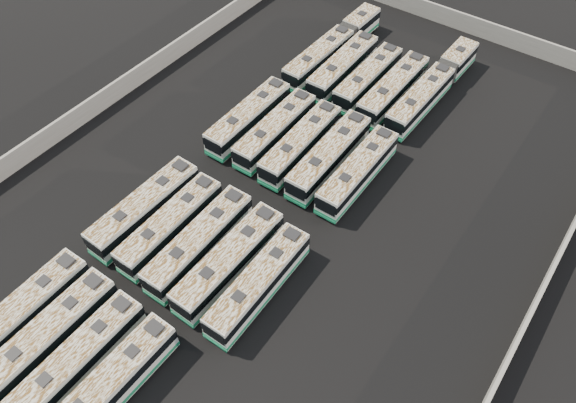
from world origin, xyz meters
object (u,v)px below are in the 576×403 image
object	(u,v)px
bus_midback_left	(275,130)
bus_front_left	(49,337)
bus_back_far_left	(333,46)
bus_back_far_right	(433,86)
bus_front_far_left	(23,313)
bus_midfront_far_right	(259,283)
bus_midfront_far_left	(145,208)
bus_back_right	(393,89)
bus_midfront_left	(171,225)
bus_midback_center	(301,144)
bus_front_right	(110,386)
bus_midback_right	(329,156)
bus_midback_far_right	(358,172)
bus_back_left	(343,67)
bus_midfront_right	(229,261)
bus_midback_far_left	(249,118)
bus_midfront_center	(199,242)
bus_back_center	(368,78)
bus_front_center	(78,361)

from	to	relation	value
bus_midback_left	bus_front_left	bearing A→B (deg)	-91.00
bus_back_far_left	bus_back_far_right	bearing A→B (deg)	1.26
bus_front_far_left	bus_midfront_far_right	distance (m)	17.37
bus_midfront_far_left	bus_back_far_left	size ratio (longest dim) A/B	0.67
bus_back_far_left	bus_back_right	distance (m)	9.72
bus_midfront_left	bus_midback_center	size ratio (longest dim) A/B	0.98
bus_front_right	bus_midback_right	distance (m)	26.82
bus_midback_right	bus_midback_far_right	bearing A→B (deg)	-2.58
bus_front_far_left	bus_back_left	size ratio (longest dim) A/B	0.97
bus_midfront_right	bus_midback_far_left	distance (m)	17.16
bus_midfront_center	bus_back_far_left	world-z (taller)	bus_midfront_center
bus_midback_far_left	bus_midback_far_right	xyz separation A→B (m)	(12.54, -0.04, -0.02)
bus_midfront_far_right	bus_back_right	distance (m)	26.96
bus_front_far_left	bus_back_center	distance (m)	39.58
bus_midback_left	bus_midback_far_right	xyz separation A→B (m)	(9.33, -0.11, 0.00)
bus_midback_far_left	bus_back_center	size ratio (longest dim) A/B	1.02
bus_midfront_center	bus_back_center	bearing A→B (deg)	88.96
bus_back_far_left	bus_back_left	bearing A→B (deg)	-41.55
bus_front_left	bus_back_center	xyz separation A→B (m)	(3.16, 39.20, -0.05)
bus_back_right	bus_midback_center	bearing A→B (deg)	-103.88
bus_midfront_far_left	bus_midback_left	size ratio (longest dim) A/B	1.03
bus_midfront_right	bus_midfront_far_right	distance (m)	3.10
bus_front_right	bus_midfront_center	xyz separation A→B (m)	(-3.12, 12.44, 0.06)
bus_midfront_far_right	bus_back_center	distance (m)	27.66
bus_front_far_left	bus_back_far_left	distance (m)	41.88
bus_front_center	bus_midfront_far_left	world-z (taller)	bus_midfront_far_left
bus_midfront_right	bus_midback_far_right	size ratio (longest dim) A/B	1.04
bus_front_left	bus_back_left	size ratio (longest dim) A/B	0.99
bus_midfront_center	bus_back_right	xyz separation A→B (m)	(3.14, 26.53, 0.01)
bus_front_right	bus_back_right	world-z (taller)	bus_back_right
bus_midfront_center	bus_midback_far_right	xyz separation A→B (m)	(6.29, 14.29, -0.04)
bus_midfront_far_right	bus_midback_far_left	distance (m)	19.21
bus_front_left	bus_midfront_right	size ratio (longest dim) A/B	0.99
bus_midfront_right	bus_back_right	xyz separation A→B (m)	(-0.02, 26.55, -0.00)
bus_midback_far_left	bus_back_center	xyz separation A→B (m)	(6.29, 12.38, -0.03)
bus_midfront_center	bus_front_far_left	bearing A→B (deg)	-117.48
bus_midfront_right	bus_back_right	bearing A→B (deg)	90.65
bus_back_far_left	bus_back_right	world-z (taller)	bus_back_right
bus_midfront_left	bus_back_right	distance (m)	27.30
bus_midfront_far_right	bus_back_left	world-z (taller)	bus_back_left
bus_back_center	bus_midback_right	bearing A→B (deg)	-75.86
bus_midfront_left	bus_midfront_center	size ratio (longest dim) A/B	0.96
bus_back_far_left	bus_front_left	bearing A→B (deg)	-84.88
bus_midfront_center	bus_midfront_far_right	bearing A→B (deg)	-3.27
bus_back_left	bus_midback_far_left	bearing A→B (deg)	-105.24
bus_front_right	bus_back_center	distance (m)	39.26
bus_midback_center	bus_back_right	bearing A→B (deg)	74.36
bus_midfront_far_right	bus_midback_center	bearing A→B (deg)	112.16
bus_front_left	bus_midback_left	world-z (taller)	bus_front_left
bus_midfront_right	bus_back_center	distance (m)	26.90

